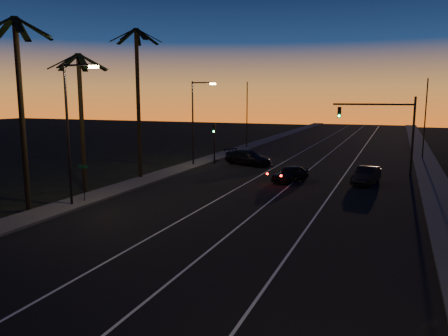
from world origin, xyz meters
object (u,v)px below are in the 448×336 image
at_px(lead_car, 290,174).
at_px(cross_car, 248,157).
at_px(right_car, 366,175).
at_px(signal_mast, 385,122).

relative_size(lead_car, cross_car, 0.80).
relative_size(right_car, cross_car, 0.77).
bearing_deg(lead_car, signal_mast, 43.45).
bearing_deg(lead_car, cross_car, 129.95).
relative_size(signal_mast, right_car, 1.62).
height_order(lead_car, right_car, right_car).
xyz_separation_m(signal_mast, right_car, (-1.06, -5.32, -4.08)).
bearing_deg(cross_car, lead_car, -50.05).
bearing_deg(right_car, cross_car, 153.46).
distance_m(signal_mast, lead_car, 10.47).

